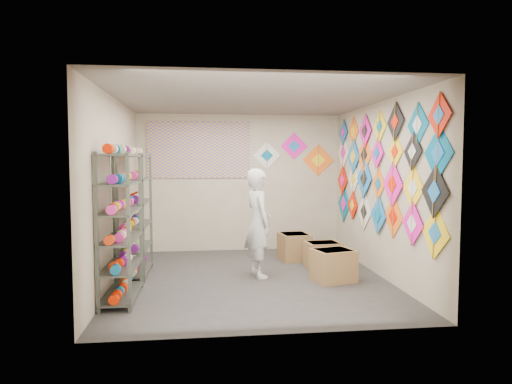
{
  "coord_description": "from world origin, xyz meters",
  "views": [
    {
      "loc": [
        -0.74,
        -6.79,
        1.8
      ],
      "look_at": [
        0.1,
        0.3,
        1.3
      ],
      "focal_mm": 32.0,
      "sensor_mm": 36.0,
      "label": 1
    }
  ],
  "objects": [
    {
      "name": "shopkeeper",
      "position": [
        0.11,
        0.12,
        0.84
      ],
      "size": [
        0.8,
        0.69,
        1.67
      ],
      "primitive_type": "imported",
      "rotation": [
        0.0,
        0.0,
        1.82
      ],
      "color": "silver",
      "rests_on": "ground"
    },
    {
      "name": "back_wall_kites",
      "position": [
        1.14,
        2.24,
        1.91
      ],
      "size": [
        1.65,
        0.02,
        0.88
      ],
      "color": "silver",
      "rests_on": "room_walls"
    },
    {
      "name": "carton_b",
      "position": [
        1.24,
        0.48,
        0.22
      ],
      "size": [
        0.59,
        0.5,
        0.44
      ],
      "primitive_type": "cube",
      "rotation": [
        0.0,
        0.0,
        0.1
      ],
      "color": "olive",
      "rests_on": "ground"
    },
    {
      "name": "shelf_rack_back",
      "position": [
        -1.78,
        0.45,
        0.95
      ],
      "size": [
        0.4,
        1.1,
        1.9
      ],
      "primitive_type": "cube",
      "color": "#4C5147",
      "rests_on": "ground"
    },
    {
      "name": "room_walls",
      "position": [
        0.0,
        0.0,
        1.64
      ],
      "size": [
        4.5,
        4.5,
        4.5
      ],
      "color": "#B6A68B",
      "rests_on": "ground"
    },
    {
      "name": "string_spools",
      "position": [
        -1.78,
        -0.2,
        1.05
      ],
      "size": [
        0.12,
        2.36,
        0.12
      ],
      "color": "#F22F9A",
      "rests_on": "ground"
    },
    {
      "name": "kite_wall_display",
      "position": [
        1.98,
        0.02,
        1.61
      ],
      "size": [
        0.06,
        4.25,
        2.02
      ],
      "color": "yellow",
      "rests_on": "room_walls"
    },
    {
      "name": "ground",
      "position": [
        0.0,
        0.0,
        0.0
      ],
      "size": [
        4.5,
        4.5,
        0.0
      ],
      "primitive_type": "plane",
      "color": "#2F2C29"
    },
    {
      "name": "shelf_rack_front",
      "position": [
        -1.78,
        -0.85,
        0.95
      ],
      "size": [
        0.4,
        1.1,
        1.9
      ],
      "primitive_type": "cube",
      "color": "#4C5147",
      "rests_on": "ground"
    },
    {
      "name": "carton_a",
      "position": [
        1.19,
        -0.3,
        0.24
      ],
      "size": [
        0.67,
        0.6,
        0.48
      ],
      "primitive_type": "cube",
      "rotation": [
        0.0,
        0.0,
        0.25
      ],
      "color": "olive",
      "rests_on": "ground"
    },
    {
      "name": "carton_c",
      "position": [
        0.9,
        1.19,
        0.24
      ],
      "size": [
        0.56,
        0.61,
        0.48
      ],
      "primitive_type": "cube",
      "rotation": [
        0.0,
        0.0,
        0.12
      ],
      "color": "olive",
      "rests_on": "ground"
    },
    {
      "name": "poster",
      "position": [
        -0.8,
        2.23,
        2.0
      ],
      "size": [
        2.0,
        0.01,
        1.1
      ],
      "primitive_type": "cube",
      "color": "#694CA5",
      "rests_on": "room_walls"
    }
  ]
}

